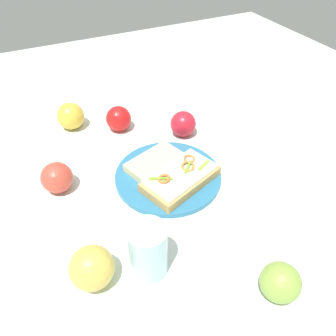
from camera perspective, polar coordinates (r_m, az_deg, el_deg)
ground_plane at (r=0.82m, az=-0.00°, el=-1.72°), size 2.00×2.00×0.00m
plate at (r=0.81m, az=-0.00°, el=-1.39°), size 0.26×0.26×0.01m
sandwich at (r=0.78m, az=2.19°, el=-1.65°), size 0.15×0.20×0.04m
bread_slice_side at (r=0.82m, az=-2.06°, el=0.84°), size 0.13×0.16×0.02m
apple_0 at (r=0.63m, az=18.91°, el=-18.26°), size 0.10×0.10×0.07m
apple_1 at (r=0.62m, az=-13.08°, el=-16.51°), size 0.11×0.11×0.08m
apple_2 at (r=0.97m, az=-8.57°, el=8.47°), size 0.10×0.10×0.07m
apple_3 at (r=0.94m, az=2.64°, el=7.65°), size 0.10×0.10×0.07m
apple_4 at (r=0.81m, az=-18.73°, el=-1.59°), size 0.10×0.10×0.07m
apple_5 at (r=1.01m, az=-16.54°, el=8.63°), size 0.10×0.10×0.08m
drinking_glass at (r=0.61m, az=-3.46°, el=-14.15°), size 0.07×0.07×0.12m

